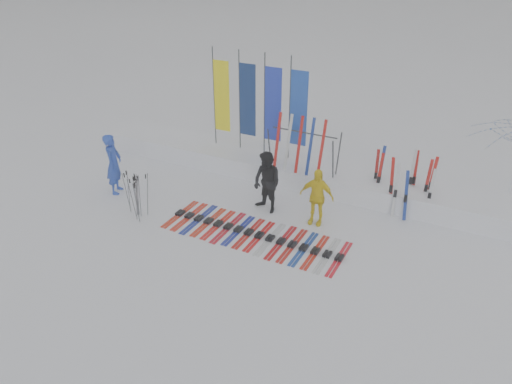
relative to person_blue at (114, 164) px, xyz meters
The scene contains 10 objects.
ground 4.69m from the person_blue, 17.57° to the right, with size 120.00×120.00×0.00m, color white.
snow_bank 5.47m from the person_blue, 36.24° to the left, with size 14.00×1.60×0.60m, color white.
person_blue is the anchor object (origin of this frame).
person_black 4.61m from the person_blue, 13.11° to the left, with size 0.85×0.66×1.75m, color black.
person_yellow 6.03m from the person_blue, 10.07° to the left, with size 0.93×0.39×1.58m, color yellow.
ski_row 4.85m from the person_blue, ahead, with size 4.79×1.69×0.07m.
pole_cluster 1.71m from the person_blue, 29.76° to the right, with size 0.73×0.59×1.26m.
feather_flags 4.75m from the person_blue, 48.59° to the left, with size 3.25×0.07×3.20m.
ski_rack 5.60m from the person_blue, 30.26° to the left, with size 2.04×0.80×1.23m.
upright_skis 8.31m from the person_blue, 20.54° to the left, with size 1.69×1.04×1.69m.
Camera 1 is at (5.41, -8.49, 7.04)m, focal length 35.00 mm.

